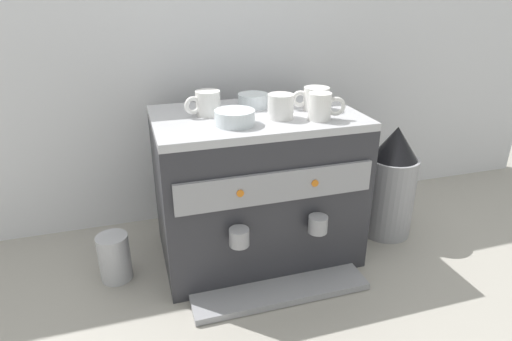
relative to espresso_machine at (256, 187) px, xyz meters
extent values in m
plane|color=#9E998E|center=(0.00, 0.00, -0.24)|extent=(4.00, 4.00, 0.00)
cube|color=silver|center=(0.00, 0.34, 0.32)|extent=(2.80, 0.03, 1.12)
cube|color=#2D2D33|center=(0.00, 0.00, -0.01)|extent=(0.62, 0.39, 0.46)
cube|color=#B7B7BC|center=(0.00, 0.00, 0.23)|extent=(0.62, 0.39, 0.02)
cube|color=#939399|center=(0.00, -0.20, 0.09)|extent=(0.57, 0.01, 0.09)
cylinder|color=orange|center=(-0.11, -0.21, 0.09)|extent=(0.02, 0.01, 0.02)
cylinder|color=orange|center=(0.11, -0.21, 0.09)|extent=(0.02, 0.01, 0.02)
cube|color=#939399|center=(0.00, -0.24, -0.23)|extent=(0.53, 0.12, 0.02)
cylinder|color=#939399|center=(-0.12, -0.22, -0.03)|extent=(0.06, 0.06, 0.05)
cylinder|color=#939399|center=(0.12, -0.22, -0.03)|extent=(0.06, 0.06, 0.05)
cylinder|color=white|center=(0.19, -0.01, 0.28)|extent=(0.08, 0.08, 0.07)
torus|color=white|center=(0.14, 0.01, 0.28)|extent=(0.06, 0.03, 0.05)
cylinder|color=white|center=(-0.14, 0.03, 0.28)|extent=(0.07, 0.07, 0.07)
torus|color=white|center=(-0.19, 0.02, 0.28)|extent=(0.06, 0.03, 0.05)
cylinder|color=white|center=(0.16, -0.11, 0.28)|extent=(0.07, 0.07, 0.08)
torus|color=white|center=(0.20, -0.12, 0.28)|extent=(0.06, 0.03, 0.06)
cylinder|color=white|center=(0.05, -0.06, 0.28)|extent=(0.08, 0.08, 0.07)
torus|color=white|center=(0.06, -0.01, 0.28)|extent=(0.02, 0.05, 0.05)
cylinder|color=silver|center=(-0.09, -0.08, 0.26)|extent=(0.11, 0.11, 0.04)
cylinder|color=silver|center=(-0.09, -0.08, 0.25)|extent=(0.06, 0.06, 0.01)
cylinder|color=silver|center=(0.01, 0.08, 0.27)|extent=(0.10, 0.10, 0.04)
cylinder|color=silver|center=(0.01, 0.08, 0.25)|extent=(0.05, 0.05, 0.01)
cylinder|color=#939399|center=(0.49, -0.02, -0.09)|extent=(0.17, 0.17, 0.29)
cone|color=black|center=(0.49, -0.02, 0.11)|extent=(0.16, 0.16, 0.11)
cylinder|color=#B7B7BC|center=(-0.46, -0.02, -0.16)|extent=(0.10, 0.10, 0.15)
camera|label=1|loc=(-0.37, -1.20, 0.61)|focal=30.32mm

